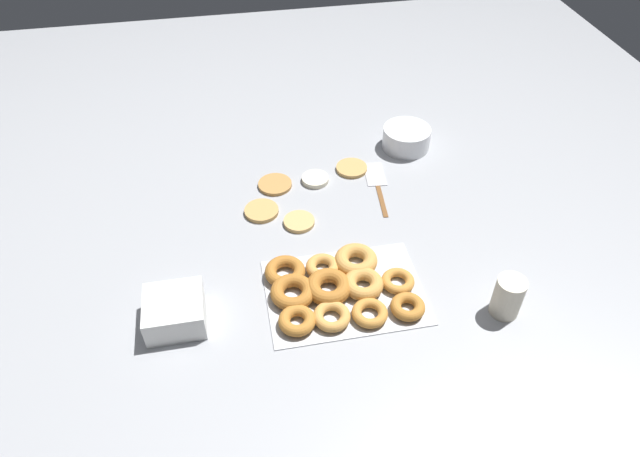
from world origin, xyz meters
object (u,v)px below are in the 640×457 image
(pancake_4, at_px, (352,168))
(donut_tray, at_px, (337,287))
(pancake_2, at_px, (299,222))
(pancake_3, at_px, (275,184))
(container_stack, at_px, (175,311))
(paper_cup, at_px, (508,297))
(pancake_0, at_px, (262,211))
(batter_bowl, at_px, (406,138))
(spatula, at_px, (376,180))
(pancake_1, at_px, (315,179))

(pancake_4, xyz_separation_m, donut_tray, (-0.15, -0.49, 0.01))
(pancake_4, height_order, donut_tray, donut_tray)
(pancake_2, xyz_separation_m, pancake_3, (-0.05, 0.18, -0.00))
(pancake_2, height_order, pancake_3, pancake_2)
(container_stack, distance_m, paper_cup, 0.78)
(pancake_0, relative_size, container_stack, 0.71)
(pancake_4, distance_m, batter_bowl, 0.22)
(pancake_4, distance_m, container_stack, 0.74)
(container_stack, xyz_separation_m, spatula, (0.61, 0.44, -0.03))
(batter_bowl, xyz_separation_m, paper_cup, (0.03, -0.71, 0.02))
(batter_bowl, distance_m, spatula, 0.21)
(batter_bowl, bearing_deg, pancake_0, -154.60)
(donut_tray, relative_size, container_stack, 2.83)
(pancake_3, distance_m, donut_tray, 0.46)
(pancake_2, bearing_deg, pancake_3, 103.82)
(pancake_1, bearing_deg, pancake_2, -113.35)
(pancake_2, height_order, paper_cup, paper_cup)
(pancake_1, xyz_separation_m, container_stack, (-0.42, -0.47, 0.03))
(pancake_2, distance_m, container_stack, 0.44)
(donut_tray, bearing_deg, pancake_3, 102.13)
(donut_tray, xyz_separation_m, paper_cup, (0.38, -0.13, 0.04))
(pancake_4, relative_size, paper_cup, 0.91)
(paper_cup, bearing_deg, donut_tray, 160.90)
(container_stack, relative_size, spatula, 0.52)
(pancake_0, distance_m, pancake_2, 0.12)
(paper_cup, xyz_separation_m, spatula, (-0.17, 0.55, -0.05))
(pancake_2, height_order, container_stack, container_stack)
(pancake_3, relative_size, donut_tray, 0.26)
(pancake_4, bearing_deg, pancake_0, -153.44)
(pancake_0, xyz_separation_m, pancake_1, (0.18, 0.11, 0.00))
(paper_cup, bearing_deg, pancake_4, 110.61)
(pancake_1, height_order, container_stack, container_stack)
(pancake_1, xyz_separation_m, spatula, (0.19, -0.03, -0.00))
(spatula, bearing_deg, pancake_3, 90.00)
(pancake_1, distance_m, spatula, 0.19)
(pancake_0, bearing_deg, batter_bowl, 25.40)
(pancake_1, distance_m, pancake_4, 0.13)
(pancake_1, relative_size, donut_tray, 0.21)
(spatula, bearing_deg, donut_tray, 158.69)
(donut_tray, bearing_deg, container_stack, -177.46)
(pancake_2, relative_size, container_stack, 0.64)
(pancake_4, height_order, batter_bowl, batter_bowl)
(pancake_0, bearing_deg, container_stack, -124.33)
(pancake_3, relative_size, container_stack, 0.74)
(pancake_1, bearing_deg, paper_cup, -58.63)
(pancake_2, distance_m, donut_tray, 0.27)
(pancake_2, xyz_separation_m, spatula, (0.26, 0.15, -0.00))
(pancake_1, distance_m, donut_tray, 0.45)
(batter_bowl, bearing_deg, pancake_2, -142.74)
(pancake_0, relative_size, batter_bowl, 0.64)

